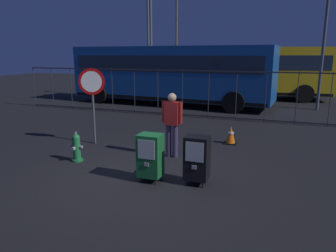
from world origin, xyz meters
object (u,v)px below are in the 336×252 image
at_px(newspaper_box_primary, 197,158).
at_px(stop_sign, 92,90).
at_px(traffic_cone, 231,135).
at_px(street_light_far_left, 177,35).
at_px(bus_near, 170,72).
at_px(street_light_far_right, 151,31).
at_px(street_light_near_left, 326,18).
at_px(newspaper_box_secondary, 150,155).
at_px(pedestrian, 172,121).
at_px(street_light_near_right, 148,30).
at_px(fire_hydrant, 77,147).
at_px(bus_far, 237,70).

bearing_deg(newspaper_box_primary, stop_sign, 152.71).
bearing_deg(traffic_cone, street_light_far_left, 116.02).
height_order(bus_near, street_light_far_right, street_light_far_right).
bearing_deg(street_light_far_right, stop_sign, -79.03).
bearing_deg(newspaper_box_primary, street_light_near_left, 73.88).
distance_m(newspaper_box_primary, newspaper_box_secondary, 0.97).
bearing_deg(pedestrian, bus_near, 110.20).
xyz_separation_m(newspaper_box_secondary, street_light_near_left, (4.04, 10.86, 3.65)).
distance_m(newspaper_box_secondary, traffic_cone, 3.66).
height_order(newspaper_box_primary, pedestrian, pedestrian).
relative_size(newspaper_box_secondary, street_light_near_left, 0.14).
distance_m(pedestrian, street_light_near_right, 11.40).
bearing_deg(bus_near, street_light_far_right, -179.06).
relative_size(newspaper_box_secondary, bus_near, 0.10).
height_order(fire_hydrant, street_light_far_right, street_light_far_right).
bearing_deg(fire_hydrant, street_light_near_left, 58.63).
relative_size(stop_sign, street_light_near_right, 0.33).
bearing_deg(pedestrian, bus_far, 90.69).
bearing_deg(newspaper_box_secondary, street_light_far_left, 106.83).
bearing_deg(street_light_far_left, street_light_far_right, -86.44).
height_order(newspaper_box_primary, traffic_cone, newspaper_box_primary).
relative_size(pedestrian, bus_near, 0.16).
height_order(fire_hydrant, street_light_near_right, street_light_near_right).
bearing_deg(street_light_far_right, newspaper_box_primary, -62.09).
bearing_deg(street_light_near_left, stop_sign, -127.57).
relative_size(newspaper_box_primary, stop_sign, 0.46).
relative_size(bus_near, street_light_near_right, 1.56).
distance_m(fire_hydrant, stop_sign, 2.03).
xyz_separation_m(bus_near, street_light_near_left, (7.21, 0.90, 2.51)).
bearing_deg(bus_near, pedestrian, -65.64).
xyz_separation_m(stop_sign, street_light_far_left, (-1.86, 13.05, 2.27)).
xyz_separation_m(newspaper_box_secondary, pedestrian, (-0.13, 1.70, 0.38)).
relative_size(bus_near, street_light_far_right, 1.65).
xyz_separation_m(pedestrian, street_light_far_right, (-4.13, 8.32, 2.83)).
xyz_separation_m(street_light_near_right, street_light_far_right, (0.81, -1.50, -0.21)).
bearing_deg(newspaper_box_primary, bus_near, 112.84).
xyz_separation_m(bus_far, street_light_far_right, (-3.99, -3.75, 2.06)).
distance_m(traffic_cone, bus_far, 10.49).
height_order(newspaper_box_primary, street_light_near_right, street_light_near_right).
bearing_deg(street_light_near_right, stop_sign, -76.02).
xyz_separation_m(traffic_cone, street_light_far_right, (-5.37, 6.55, 3.51)).
distance_m(fire_hydrant, street_light_far_right, 10.27).
height_order(traffic_cone, street_light_far_left, street_light_far_left).
xyz_separation_m(newspaper_box_primary, newspaper_box_secondary, (-0.95, -0.18, 0.00)).
bearing_deg(street_light_far_left, street_light_near_left, -26.32).
relative_size(newspaper_box_primary, street_light_far_left, 0.15).
xyz_separation_m(stop_sign, street_light_far_right, (-1.54, 7.95, 2.17)).
relative_size(pedestrian, bus_far, 0.16).
distance_m(newspaper_box_primary, stop_sign, 4.26).
distance_m(bus_near, street_light_near_left, 7.68).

